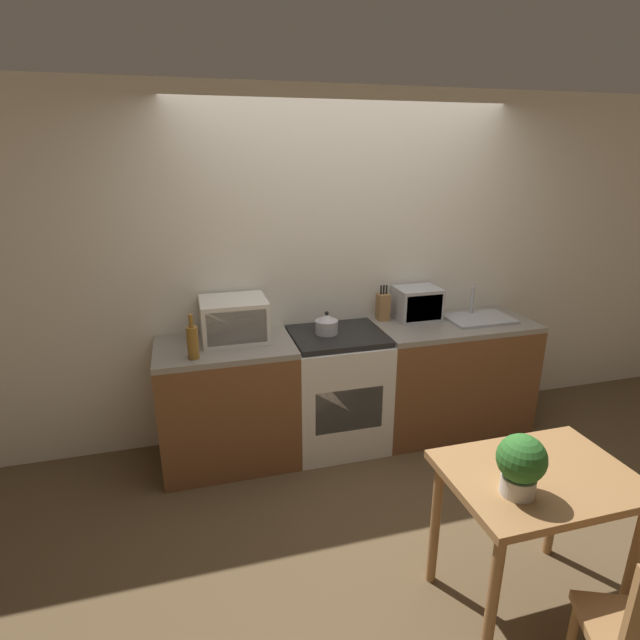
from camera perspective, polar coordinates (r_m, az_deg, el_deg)
name	(u,v)px	position (r m, az deg, el deg)	size (l,w,h in m)	color
ground_plane	(387,493)	(3.54, 7.65, -18.97)	(16.00, 16.00, 0.00)	brown
wall_back	(342,269)	(3.87, 2.55, 5.90)	(10.00, 0.06, 2.60)	silver
counter_left_run	(228,403)	(3.68, -10.47, -9.29)	(0.94, 0.62, 0.90)	brown
counter_right_run	(450,375)	(4.17, 14.61, -6.09)	(1.23, 0.62, 0.90)	brown
stove_range	(337,390)	(3.81, 1.91, -7.95)	(0.69, 0.62, 0.90)	silver
kettle	(327,324)	(3.61, 0.77, -0.47)	(0.17, 0.17, 0.17)	#B7B7BC
microwave	(234,319)	(3.54, -9.80, 0.09)	(0.45, 0.39, 0.29)	silver
bottle	(193,342)	(3.26, -14.35, -2.41)	(0.07, 0.07, 0.29)	olive
knife_block	(383,307)	(3.93, 7.22, 1.53)	(0.09, 0.09, 0.28)	#9E7042
toaster_oven	(417,304)	(3.98, 11.03, 1.85)	(0.34, 0.27, 0.25)	#ADAFB5
sink_basin	(479,318)	(4.12, 17.68, 0.26)	(0.50, 0.34, 0.24)	#ADAFB5
dining_table	(536,495)	(2.64, 23.50, -17.83)	(0.85, 0.62, 0.77)	#9E7042
potted_plant	(521,463)	(2.33, 21.98, -14.91)	(0.21, 0.21, 0.28)	beige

